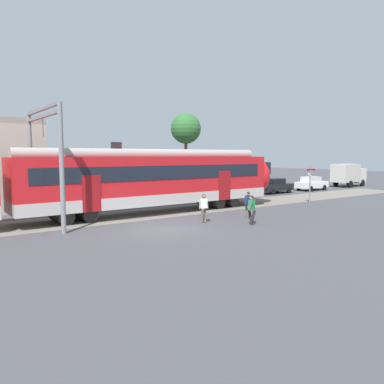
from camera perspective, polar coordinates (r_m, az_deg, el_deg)
The scene contains 12 objects.
ground_plane at distance 19.89m, azimuth -4.44°, elevation -5.73°, with size 160.00×160.00×0.00m, color #424247.
commuter_train at distance 22.34m, azimuth -25.05°, elevation 0.84°, with size 38.05×3.07×4.73m.
pedestrian_white at distance 21.67m, azimuth 1.79°, elevation -2.19°, with size 0.66×0.54×1.67m.
pedestrian_green at distance 21.33m, azimuth 9.08°, elevation -2.39°, with size 0.54×0.69×1.67m.
pedestrian_navy at distance 23.49m, azimuth 8.52°, elevation -1.64°, with size 0.54×0.66×1.67m.
parked_car_silver at distance 35.82m, azimuth 7.82°, elevation 0.57°, with size 4.07×1.90×1.54m.
parked_car_black at distance 39.35m, azimuth 12.52°, elevation 0.94°, with size 4.03×1.81×1.54m.
parked_car_white at distance 43.74m, azimuth 17.75°, elevation 1.26°, with size 4.03×1.81×1.54m.
box_truck at distance 50.58m, azimuth 22.74°, elevation 2.55°, with size 5.32×2.26×2.82m.
catenary_gantry at distance 22.60m, azimuth -21.65°, elevation 6.25°, with size 0.24×6.64×6.53m.
crossing_signal at distance 31.99m, azimuth 17.58°, elevation 1.96°, with size 0.96×0.22×3.00m.
street_tree_right at distance 37.78m, azimuth -0.95°, elevation 9.52°, with size 3.01×3.01×8.06m.
Camera 1 is at (-10.12, -16.66, 3.92)m, focal length 35.00 mm.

